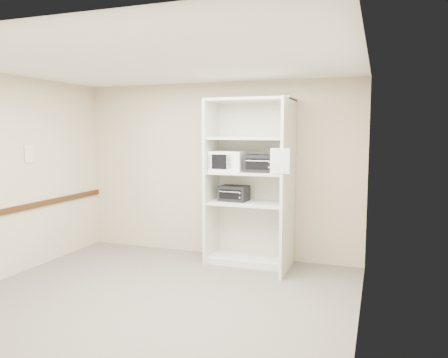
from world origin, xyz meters
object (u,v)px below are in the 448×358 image
(microwave, at_px, (228,161))
(toaster_oven_lower, at_px, (234,193))
(toaster_oven_upper, at_px, (260,163))
(shelving_unit, at_px, (253,188))

(microwave, bearing_deg, toaster_oven_lower, 38.32)
(toaster_oven_lower, bearing_deg, toaster_oven_upper, -6.61)
(toaster_oven_upper, relative_size, toaster_oven_lower, 1.06)
(shelving_unit, xyz_separation_m, microwave, (-0.37, -0.04, 0.38))
(microwave, bearing_deg, toaster_oven_upper, -0.13)
(toaster_oven_upper, bearing_deg, microwave, 174.89)
(microwave, xyz_separation_m, toaster_oven_upper, (0.49, -0.02, -0.02))
(microwave, relative_size, toaster_oven_upper, 1.13)
(shelving_unit, height_order, toaster_oven_upper, shelving_unit)
(microwave, relative_size, toaster_oven_lower, 1.19)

